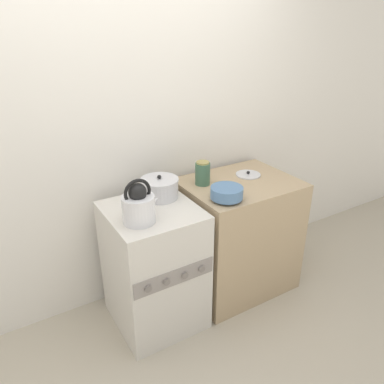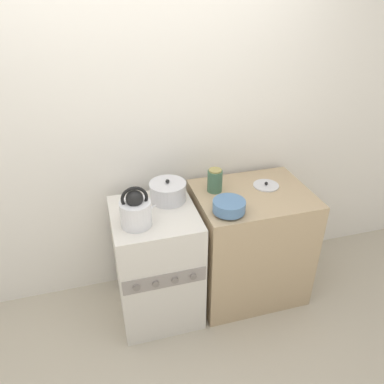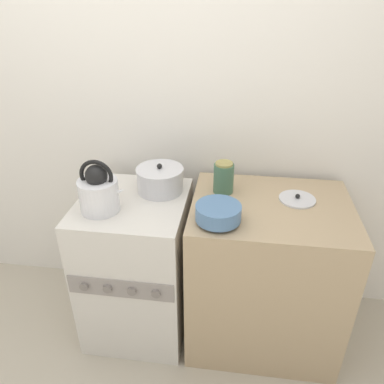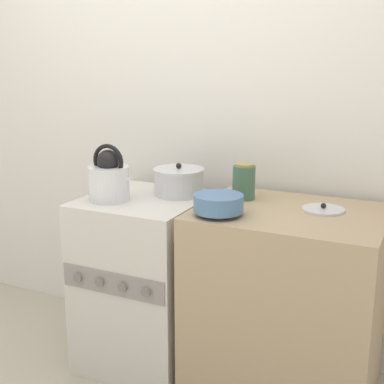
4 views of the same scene
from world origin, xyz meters
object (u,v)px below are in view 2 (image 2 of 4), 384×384
at_px(loose_pot_lid, 266,185).
at_px(cooking_pot, 168,191).
at_px(stove, 157,263).
at_px(enamel_bowl, 229,206).
at_px(storage_jar, 215,180).
at_px(kettle, 136,210).

bearing_deg(loose_pot_lid, cooking_pot, 177.28).
bearing_deg(stove, loose_pot_lid, 6.44).
distance_m(stove, loose_pot_lid, 0.97).
bearing_deg(enamel_bowl, storage_jar, 89.14).
bearing_deg(enamel_bowl, stove, 160.63).
bearing_deg(storage_jar, cooking_pot, -179.41).
xyz_separation_m(cooking_pot, loose_pot_lid, (0.72, -0.03, -0.04)).
distance_m(cooking_pot, loose_pot_lid, 0.73).
bearing_deg(storage_jar, kettle, -158.02).
height_order(kettle, loose_pot_lid, kettle).
bearing_deg(kettle, cooking_pot, 43.04).
bearing_deg(kettle, enamel_bowl, -5.58).
xyz_separation_m(cooking_pot, storage_jar, (0.34, 0.00, 0.03)).
height_order(stove, storage_jar, storage_jar).
relative_size(kettle, loose_pot_lid, 1.47).
distance_m(storage_jar, loose_pot_lid, 0.39).
distance_m(enamel_bowl, loose_pot_lid, 0.47).
bearing_deg(loose_pot_lid, storage_jar, 174.35).
bearing_deg(enamel_bowl, kettle, 174.42).
distance_m(stove, kettle, 0.57).
relative_size(kettle, storage_jar, 1.61).
distance_m(stove, enamel_bowl, 0.70).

